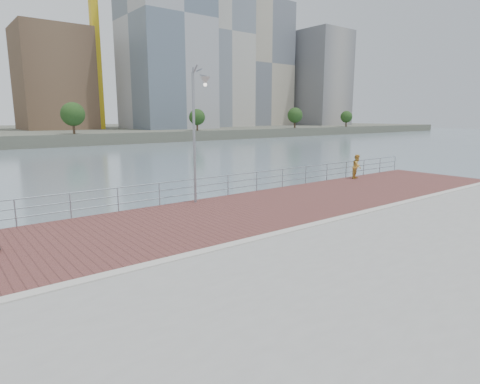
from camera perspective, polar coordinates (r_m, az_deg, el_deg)
water at (r=15.44m, az=4.71°, el=-13.25°), size 400.00×400.00×0.00m
seawall at (r=12.20m, az=21.56°, el=-15.68°), size 40.00×24.00×2.00m
brick_lane at (r=17.44m, az=-3.25°, el=-3.39°), size 40.00×6.80×0.02m
curb at (r=14.73m, az=4.83°, el=-6.02°), size 40.00×0.40×0.06m
guardrail at (r=20.12m, az=-8.81°, el=0.41°), size 39.06×0.06×1.13m
street_lamp at (r=19.32m, az=-5.89°, el=11.40°), size 0.46×1.34×6.33m
bystander at (r=28.66m, az=16.31°, el=3.50°), size 0.96×0.84×1.65m
tower_crane at (r=123.63m, az=-21.44°, el=23.81°), size 47.00×2.00×50.70m
skyline at (r=122.50m, az=-20.12°, el=19.39°), size 233.00×41.00×61.18m
shoreline_trees at (r=92.39m, az=-19.26°, el=10.14°), size 168.99×4.86×6.48m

